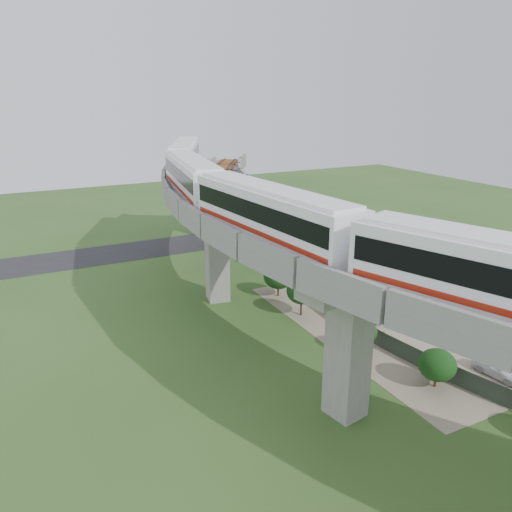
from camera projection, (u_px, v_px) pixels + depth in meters
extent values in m
plane|color=#325321|center=(258.00, 346.00, 40.40)|extent=(160.00, 160.00, 0.00)
cube|color=gray|center=(406.00, 321.00, 44.72)|extent=(18.00, 26.00, 0.04)
cube|color=#232326|center=(154.00, 248.00, 65.80)|extent=(60.00, 8.00, 0.03)
cube|color=#99968E|center=(212.00, 207.00, 69.94)|extent=(2.86, 2.93, 8.40)
cube|color=#99968E|center=(211.00, 173.00, 68.44)|extent=(7.21, 5.74, 1.20)
cube|color=#99968E|center=(217.00, 259.00, 48.30)|extent=(2.35, 2.51, 8.40)
cube|color=#99968E|center=(216.00, 210.00, 46.80)|extent=(7.31, 3.58, 1.20)
cube|color=#99968E|center=(348.00, 354.00, 30.65)|extent=(2.35, 2.51, 8.40)
cube|color=#99968E|center=(353.00, 282.00, 29.15)|extent=(7.31, 3.58, 1.20)
cube|color=gray|center=(205.00, 172.00, 62.41)|extent=(16.42, 20.91, 0.80)
cube|color=gray|center=(170.00, 165.00, 62.08)|extent=(8.66, 17.08, 1.00)
cube|color=gray|center=(239.00, 165.00, 62.18)|extent=(8.66, 17.08, 1.00)
cube|color=brown|center=(187.00, 169.00, 62.24)|extent=(10.68, 18.08, 0.12)
cube|color=black|center=(187.00, 168.00, 62.20)|extent=(9.69, 17.59, 0.12)
cube|color=brown|center=(223.00, 169.00, 62.29)|extent=(10.68, 18.08, 0.12)
cube|color=black|center=(223.00, 168.00, 62.25)|extent=(9.69, 17.59, 0.12)
cube|color=gray|center=(219.00, 203.00, 45.30)|extent=(11.77, 20.03, 0.80)
cube|color=gray|center=(171.00, 196.00, 43.75)|extent=(3.22, 18.71, 1.00)
cube|color=gray|center=(263.00, 190.00, 46.30)|extent=(3.22, 18.71, 1.00)
cube|color=brown|center=(195.00, 199.00, 44.51)|extent=(5.44, 19.05, 0.12)
cube|color=black|center=(195.00, 198.00, 44.47)|extent=(4.35, 18.88, 0.12)
cube|color=brown|center=(242.00, 196.00, 45.81)|extent=(5.44, 19.05, 0.12)
cube|color=black|center=(242.00, 195.00, 45.77)|extent=(4.35, 18.88, 0.12)
cube|color=gray|center=(337.00, 260.00, 29.84)|extent=(11.77, 20.03, 0.80)
cube|color=gray|center=(281.00, 259.00, 27.18)|extent=(3.22, 18.71, 1.00)
cube|color=gray|center=(387.00, 234.00, 31.95)|extent=(3.22, 18.71, 1.00)
cube|color=brown|center=(310.00, 259.00, 28.48)|extent=(5.44, 19.05, 0.12)
cube|color=black|center=(310.00, 257.00, 28.44)|extent=(4.35, 18.88, 0.12)
cube|color=brown|center=(363.00, 246.00, 30.92)|extent=(5.44, 19.05, 0.12)
cube|color=black|center=(364.00, 244.00, 30.88)|extent=(4.35, 18.88, 0.12)
cube|color=white|center=(271.00, 216.00, 31.02)|extent=(4.03, 15.18, 3.20)
cube|color=white|center=(271.00, 189.00, 30.49)|extent=(3.43, 14.39, 0.22)
cube|color=black|center=(271.00, 209.00, 30.88)|extent=(4.04, 14.59, 1.15)
cube|color=#9D220F|center=(270.00, 227.00, 31.25)|extent=(4.04, 14.59, 0.30)
cube|color=black|center=(270.00, 238.00, 31.48)|extent=(3.03, 12.87, 0.28)
cube|color=white|center=(193.00, 178.00, 44.43)|extent=(5.07, 15.24, 3.20)
cube|color=white|center=(192.00, 159.00, 43.90)|extent=(4.42, 14.41, 0.22)
cube|color=black|center=(193.00, 173.00, 44.29)|extent=(5.04, 14.66, 1.15)
cube|color=#9D220F|center=(193.00, 187.00, 44.66)|extent=(5.04, 14.66, 0.30)
cube|color=black|center=(193.00, 195.00, 44.88)|extent=(3.92, 12.89, 0.28)
cube|color=white|center=(184.00, 157.00, 58.96)|extent=(8.48, 14.83, 3.20)
cube|color=white|center=(184.00, 143.00, 58.43)|extent=(7.69, 13.92, 0.22)
cube|color=black|center=(184.00, 153.00, 58.82)|extent=(8.30, 14.30, 1.15)
cube|color=#9D220F|center=(185.00, 164.00, 59.19)|extent=(8.30, 14.30, 0.30)
cube|color=black|center=(185.00, 170.00, 59.42)|extent=(6.85, 12.44, 0.28)
cylinder|color=#2D382D|center=(275.00, 252.00, 61.77)|extent=(0.08, 0.08, 1.50)
cube|color=#2D382D|center=(278.00, 258.00, 59.44)|extent=(1.69, 4.77, 1.40)
cylinder|color=#2D382D|center=(282.00, 265.00, 57.12)|extent=(0.08, 0.08, 1.50)
cube|color=#2D382D|center=(288.00, 272.00, 54.82)|extent=(1.23, 4.91, 1.40)
cylinder|color=#2D382D|center=(295.00, 280.00, 52.55)|extent=(0.08, 0.08, 1.50)
cube|color=#2D382D|center=(304.00, 288.00, 50.31)|extent=(0.75, 4.99, 1.40)
cylinder|color=#2D382D|center=(315.00, 297.00, 48.10)|extent=(0.08, 0.08, 1.50)
cube|color=#2D382D|center=(328.00, 307.00, 45.94)|extent=(0.27, 5.04, 1.40)
cylinder|color=#2D382D|center=(344.00, 317.00, 43.82)|extent=(0.08, 0.08, 1.50)
cube|color=#2D382D|center=(362.00, 328.00, 41.75)|extent=(0.27, 5.04, 1.40)
cylinder|color=#2D382D|center=(383.00, 340.00, 39.74)|extent=(0.08, 0.08, 1.50)
cube|color=#2D382D|center=(408.00, 353.00, 37.79)|extent=(0.75, 4.99, 1.40)
cylinder|color=#2D382D|center=(436.00, 367.00, 35.91)|extent=(0.08, 0.08, 1.50)
cube|color=#2D382D|center=(469.00, 381.00, 34.09)|extent=(1.23, 4.91, 1.40)
cylinder|color=#2D382D|center=(506.00, 397.00, 32.35)|extent=(0.08, 0.08, 1.50)
cylinder|color=#382314|center=(261.00, 241.00, 65.87)|extent=(0.18, 0.18, 1.59)
ellipsoid|color=#183C13|center=(261.00, 231.00, 65.42)|extent=(2.18, 2.18, 1.85)
cylinder|color=#382314|center=(266.00, 261.00, 58.82)|extent=(0.18, 0.18, 1.24)
ellipsoid|color=#183C13|center=(267.00, 249.00, 58.37)|extent=(2.73, 2.73, 2.32)
cylinder|color=#382314|center=(278.00, 290.00, 50.09)|extent=(0.18, 0.18, 1.24)
ellipsoid|color=#183C13|center=(278.00, 276.00, 49.61)|extent=(2.99, 2.99, 2.54)
cylinder|color=#382314|center=(301.00, 307.00, 45.70)|extent=(0.18, 0.18, 1.56)
ellipsoid|color=#183C13|center=(302.00, 291.00, 45.20)|extent=(2.75, 2.75, 2.34)
cylinder|color=#382314|center=(363.00, 346.00, 38.99)|extent=(0.18, 0.18, 1.29)
ellipsoid|color=#183C13|center=(364.00, 332.00, 38.59)|extent=(2.09, 2.09, 1.78)
cylinder|color=#382314|center=(435.00, 381.00, 34.60)|extent=(0.18, 0.18, 0.97)
ellipsoid|color=#183C13|center=(437.00, 365.00, 34.20)|extent=(2.60, 2.60, 2.21)
imported|color=white|center=(498.00, 368.00, 35.84)|extent=(1.83, 3.77, 1.24)
imported|color=#9D210E|center=(453.00, 304.00, 46.87)|extent=(3.44, 2.56, 1.08)
imported|color=black|center=(375.00, 315.00, 44.33)|extent=(4.55, 2.46, 1.25)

